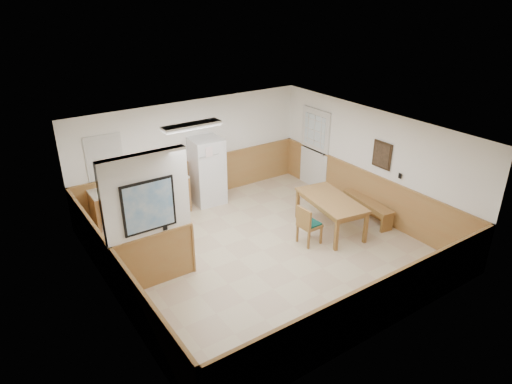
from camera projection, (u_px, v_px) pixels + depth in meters
ground at (263, 250)px, 9.33m from camera, size 6.00×6.00×0.00m
ceiling at (263, 133)px, 8.27m from camera, size 6.00×6.00×0.02m
back_wall at (192, 151)px, 11.05m from camera, size 6.00×0.02×2.50m
right_wall at (371, 163)px, 10.33m from camera, size 0.02×6.00×2.50m
left_wall at (109, 240)px, 7.27m from camera, size 0.02×6.00×2.50m
wainscot_back at (194, 180)px, 11.35m from camera, size 6.00×0.04×1.00m
wainscot_right at (367, 194)px, 10.63m from camera, size 0.04×6.00×1.00m
wainscot_left at (116, 278)px, 7.60m from camera, size 0.04×6.00×1.00m
partition_wall at (149, 223)px, 7.81m from camera, size 1.50×0.20×2.50m
kitchen_counter at (154, 198)px, 10.53m from camera, size 2.20×0.61×1.00m
exterior_door at (315, 149)px, 11.82m from camera, size 0.07×1.02×2.15m
kitchen_window at (105, 157)px, 9.84m from camera, size 0.80×0.04×1.00m
wall_painting at (382, 155)px, 9.96m from camera, size 0.04×0.50×0.60m
fluorescent_fixture at (192, 126)px, 8.87m from camera, size 1.20×0.30×0.09m
refrigerator at (207, 171)px, 11.05m from camera, size 0.77×0.75×1.64m
dining_table at (331, 203)px, 9.84m from camera, size 1.10×1.80×0.75m
dining_bench at (368, 205)px, 10.46m from camera, size 0.54×1.51×0.45m
dining_chair at (307, 223)px, 9.35m from camera, size 0.58×0.42×0.85m
fire_extinguisher at (175, 165)px, 10.60m from camera, size 0.16×0.16×0.50m
soap_bottle at (101, 187)px, 9.72m from camera, size 0.07×0.07×0.21m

